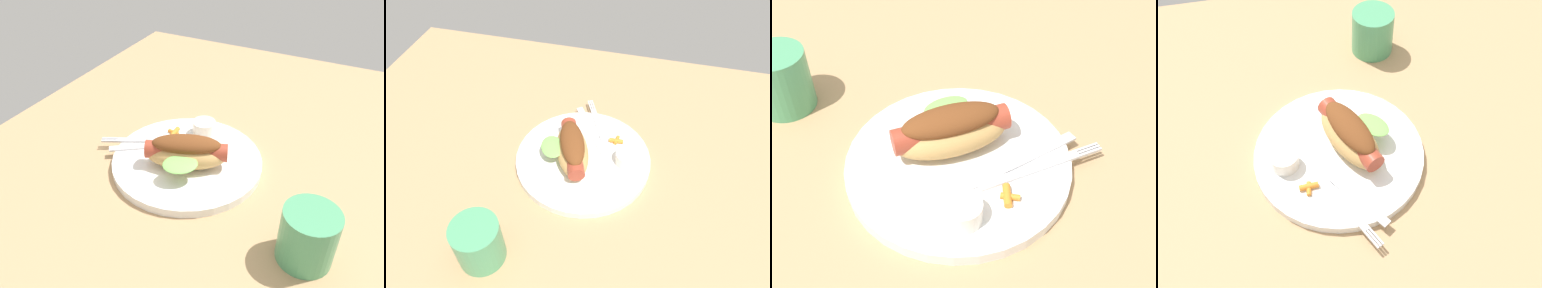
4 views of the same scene
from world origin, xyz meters
TOP-DOWN VIEW (x-y plane):
  - ground_plane at (0.00, 0.00)cm, footprint 120.00×90.00cm
  - plate at (-0.34, -2.38)cm, footprint 27.78×27.78cm
  - hot_dog at (2.10, -1.45)cm, footprint 13.04×15.72cm
  - sauce_ramekin at (-8.93, -3.09)cm, footprint 4.62×4.62cm
  - fork at (-1.15, -12.18)cm, footprint 8.25×15.55cm
  - knife at (-0.07, -10.27)cm, footprint 10.03×14.01cm
  - carrot_garnish at (-5.90, -8.29)cm, footprint 3.06×2.36cm
  - drinking_cup at (11.57, 22.21)cm, footprint 8.01×8.01cm

SIDE VIEW (x-z plane):
  - ground_plane at x=0.00cm, z-range -1.80..0.00cm
  - plate at x=-0.34cm, z-range 0.00..1.60cm
  - knife at x=-0.07cm, z-range 1.60..1.96cm
  - fork at x=-1.15cm, z-range 1.60..2.00cm
  - carrot_garnish at x=-5.90cm, z-range 1.57..2.51cm
  - sauce_ramekin at x=-8.93cm, z-range 1.60..4.31cm
  - drinking_cup at x=11.57cm, z-range 0.00..8.67cm
  - hot_dog at x=2.10cm, z-range 1.60..7.78cm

